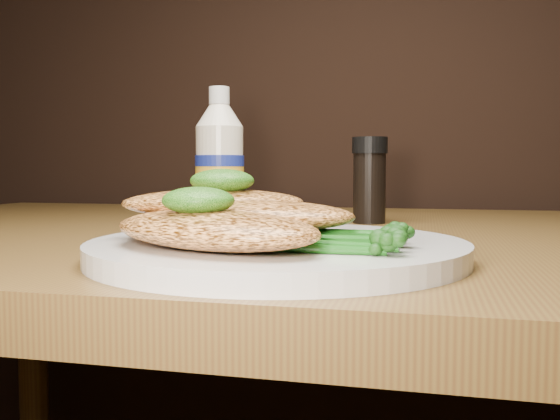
# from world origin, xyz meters

# --- Properties ---
(plate) EXTENTS (0.30, 0.30, 0.02)m
(plate) POSITION_xyz_m (0.11, 0.81, 0.76)
(plate) COLOR silver
(plate) RESTS_ON dining_table
(chicken_front) EXTENTS (0.20, 0.15, 0.03)m
(chicken_front) POSITION_xyz_m (0.08, 0.75, 0.78)
(chicken_front) COLOR #FAA04F
(chicken_front) RESTS_ON plate
(chicken_mid) EXTENTS (0.16, 0.09, 0.02)m
(chicken_mid) POSITION_xyz_m (0.10, 0.79, 0.79)
(chicken_mid) COLOR #FAA04F
(chicken_mid) RESTS_ON plate
(chicken_back) EXTENTS (0.17, 0.13, 0.02)m
(chicken_back) POSITION_xyz_m (0.06, 0.81, 0.79)
(chicken_back) COLOR #FAA04F
(chicken_back) RESTS_ON plate
(pesto_front) EXTENTS (0.05, 0.05, 0.02)m
(pesto_front) POSITION_xyz_m (0.07, 0.74, 0.80)
(pesto_front) COLOR #0A3608
(pesto_front) RESTS_ON chicken_front
(pesto_back) EXTENTS (0.06, 0.06, 0.02)m
(pesto_back) POSITION_xyz_m (0.07, 0.81, 0.81)
(pesto_back) COLOR #0A3608
(pesto_back) RESTS_ON chicken_back
(broccolini_bundle) EXTENTS (0.17, 0.15, 0.02)m
(broccolini_bundle) POSITION_xyz_m (0.15, 0.78, 0.78)
(broccolini_bundle) COLOR #155512
(broccolini_bundle) RESTS_ON plate
(mayo_bottle) EXTENTS (0.07, 0.07, 0.17)m
(mayo_bottle) POSITION_xyz_m (-0.03, 1.07, 0.84)
(mayo_bottle) COLOR silver
(mayo_bottle) RESTS_ON dining_table
(pepper_grinder) EXTENTS (0.06, 0.06, 0.11)m
(pepper_grinder) POSITION_xyz_m (0.15, 1.14, 0.81)
(pepper_grinder) COLOR black
(pepper_grinder) RESTS_ON dining_table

